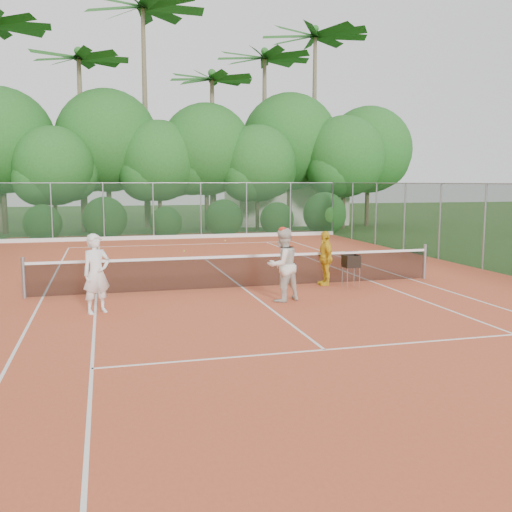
{
  "coord_description": "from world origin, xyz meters",
  "views": [
    {
      "loc": [
        -3.83,
        -15.87,
        3.08
      ],
      "look_at": [
        0.08,
        -1.2,
        1.1
      ],
      "focal_mm": 40.0,
      "sensor_mm": 36.0,
      "label": 1
    }
  ],
  "objects_px": {
    "player_yellow": "(325,258)",
    "ball_hopper": "(351,262)",
    "player_white": "(97,274)",
    "player_center_grp": "(283,265)"
  },
  "relations": [
    {
      "from": "player_white",
      "to": "player_yellow",
      "type": "relative_size",
      "value": 1.16
    },
    {
      "from": "player_white",
      "to": "player_yellow",
      "type": "distance_m",
      "value": 6.84
    },
    {
      "from": "player_center_grp",
      "to": "player_yellow",
      "type": "height_order",
      "value": "player_center_grp"
    },
    {
      "from": "player_center_grp",
      "to": "ball_hopper",
      "type": "bearing_deg",
      "value": 26.85
    },
    {
      "from": "player_yellow",
      "to": "player_white",
      "type": "bearing_deg",
      "value": -71.79
    },
    {
      "from": "player_white",
      "to": "ball_hopper",
      "type": "bearing_deg",
      "value": -16.45
    },
    {
      "from": "player_white",
      "to": "player_center_grp",
      "type": "distance_m",
      "value": 4.6
    },
    {
      "from": "player_yellow",
      "to": "ball_hopper",
      "type": "distance_m",
      "value": 0.84
    },
    {
      "from": "player_white",
      "to": "player_center_grp",
      "type": "relative_size",
      "value": 0.97
    },
    {
      "from": "player_white",
      "to": "ball_hopper",
      "type": "distance_m",
      "value": 7.22
    }
  ]
}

